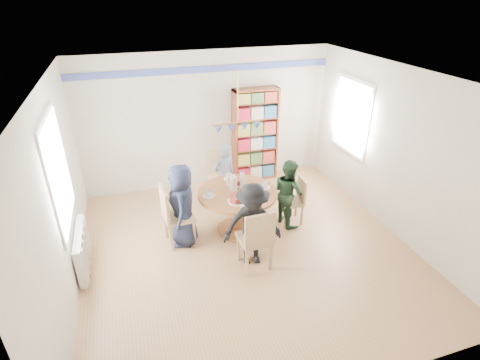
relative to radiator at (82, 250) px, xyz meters
name	(u,v)px	position (x,y,z in m)	size (l,w,h in m)	color
ground	(248,250)	(2.42, -0.30, -0.35)	(5.00, 5.00, 0.00)	tan
room_shell	(215,135)	(2.16, 0.57, 1.30)	(5.00, 5.00, 5.00)	white
radiator	(82,250)	(0.00, 0.00, 0.00)	(0.12, 1.00, 0.60)	silver
dining_table	(237,202)	(2.43, 0.27, 0.21)	(1.30, 1.30, 0.75)	brown
chair_left	(173,213)	(1.36, 0.23, 0.21)	(0.49, 0.49, 1.02)	tan
chair_right	(295,198)	(3.47, 0.23, 0.12)	(0.41, 0.41, 0.85)	tan
chair_far	(220,173)	(2.41, 1.35, 0.22)	(0.50, 0.50, 1.04)	tan
chair_near	(257,237)	(2.39, -0.75, 0.20)	(0.46, 0.46, 1.01)	tan
person_left	(182,205)	(1.51, 0.22, 0.34)	(0.67, 0.44, 1.37)	#171D33
person_right	(288,192)	(3.33, 0.24, 0.25)	(0.58, 0.45, 1.20)	#18301E
person_far	(224,175)	(2.45, 1.16, 0.27)	(0.45, 0.29, 1.23)	gray
person_near	(252,225)	(2.39, -0.58, 0.31)	(0.85, 0.49, 1.32)	black
bookshelf	(255,136)	(3.36, 2.04, 0.61)	(0.93, 0.28, 1.96)	brown
tableware	(235,188)	(2.40, 0.29, 0.47)	(1.15, 1.15, 0.30)	white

